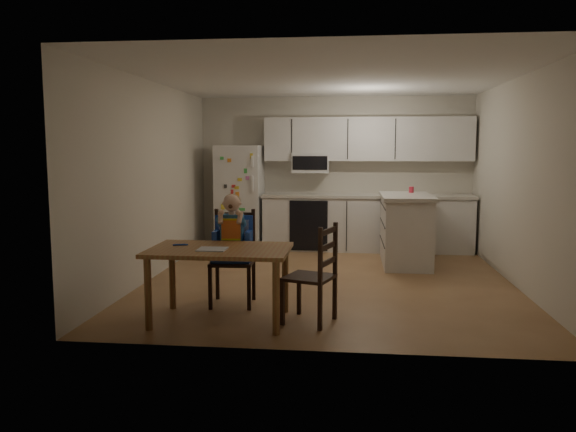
# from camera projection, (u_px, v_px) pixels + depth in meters

# --- Properties ---
(room) EXTENTS (4.52, 5.01, 2.51)m
(room) POSITION_uv_depth(u_px,v_px,m) (331.00, 179.00, 7.38)
(room) COLOR brown
(room) RESTS_ON ground
(refrigerator) EXTENTS (0.72, 0.70, 1.70)m
(refrigerator) POSITION_uv_depth(u_px,v_px,m) (240.00, 197.00, 9.25)
(refrigerator) COLOR silver
(refrigerator) RESTS_ON ground
(kitchen_run) EXTENTS (3.37, 0.62, 2.15)m
(kitchen_run) POSITION_uv_depth(u_px,v_px,m) (365.00, 196.00, 9.11)
(kitchen_run) COLOR silver
(kitchen_run) RESTS_ON ground
(kitchen_island) EXTENTS (0.71, 1.35, 1.00)m
(kitchen_island) POSITION_uv_depth(u_px,v_px,m) (406.00, 229.00, 8.01)
(kitchen_island) COLOR silver
(kitchen_island) RESTS_ON ground
(red_cup) EXTENTS (0.07, 0.07, 0.09)m
(red_cup) POSITION_uv_depth(u_px,v_px,m) (411.00, 190.00, 8.32)
(red_cup) COLOR red
(red_cup) RESTS_ON kitchen_island
(dining_table) EXTENTS (1.32, 0.85, 0.71)m
(dining_table) POSITION_uv_depth(u_px,v_px,m) (220.00, 258.00, 5.34)
(dining_table) COLOR brown
(dining_table) RESTS_ON ground
(napkin) EXTENTS (0.26, 0.23, 0.01)m
(napkin) POSITION_uv_depth(u_px,v_px,m) (212.00, 249.00, 5.24)
(napkin) COLOR #ABABB0
(napkin) RESTS_ON dining_table
(toddler_spoon) EXTENTS (0.12, 0.06, 0.02)m
(toddler_spoon) POSITION_uv_depth(u_px,v_px,m) (179.00, 245.00, 5.46)
(toddler_spoon) COLOR blue
(toddler_spoon) RESTS_ON dining_table
(chair_booster) EXTENTS (0.46, 0.46, 1.18)m
(chair_booster) POSITION_uv_depth(u_px,v_px,m) (233.00, 238.00, 5.94)
(chair_booster) COLOR black
(chair_booster) RESTS_ON ground
(chair_side) EXTENTS (0.53, 0.53, 0.95)m
(chair_side) POSITION_uv_depth(u_px,v_px,m) (318.00, 268.00, 5.26)
(chair_side) COLOR black
(chair_side) RESTS_ON ground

